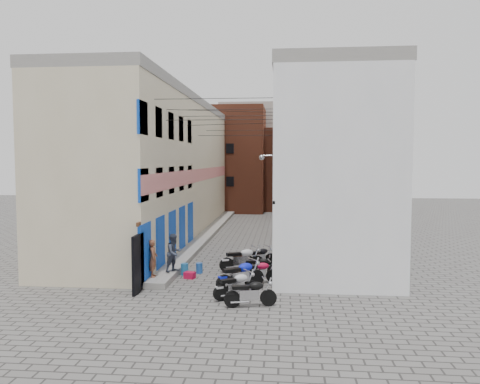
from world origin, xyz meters
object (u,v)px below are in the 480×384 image
(motorcycle_a, at_px, (250,292))
(water_jug_far, at_px, (199,268))
(person_b, at_px, (174,253))
(motorcycle_d, at_px, (258,271))
(motorcycle_c, at_px, (241,274))
(person_a, at_px, (153,258))
(water_jug_near, at_px, (185,269))
(motorcycle_f, at_px, (242,258))
(motorcycle_g, at_px, (260,255))
(motorcycle_b, at_px, (236,284))
(red_crate, at_px, (190,275))
(motorcycle_e, at_px, (260,265))

(motorcycle_a, bearing_deg, water_jug_far, -163.22)
(person_b, bearing_deg, motorcycle_d, -65.34)
(motorcycle_c, bearing_deg, person_a, -137.92)
(person_a, bearing_deg, motorcycle_a, -136.34)
(water_jug_near, height_order, water_jug_far, water_jug_near)
(motorcycle_f, distance_m, motorcycle_g, 1.32)
(motorcycle_d, bearing_deg, motorcycle_b, -30.88)
(person_b, height_order, water_jug_near, person_b)
(motorcycle_g, height_order, person_b, person_b)
(motorcycle_a, relative_size, red_crate, 4.18)
(motorcycle_f, height_order, red_crate, motorcycle_f)
(motorcycle_b, xyz_separation_m, motorcycle_d, (0.67, 2.15, -0.02))
(motorcycle_b, relative_size, red_crate, 4.19)
(motorcycle_g, bearing_deg, motorcycle_d, -31.88)
(person_a, bearing_deg, motorcycle_b, -129.92)
(motorcycle_d, bearing_deg, motorcycle_c, -46.51)
(motorcycle_f, bearing_deg, motorcycle_a, -14.66)
(motorcycle_a, relative_size, person_b, 1.12)
(motorcycle_d, xyz_separation_m, motorcycle_f, (-0.83, 1.97, 0.09))
(motorcycle_b, bearing_deg, water_jug_far, 174.05)
(motorcycle_f, relative_size, water_jug_near, 4.15)
(red_crate, bearing_deg, motorcycle_b, -49.59)
(motorcycle_d, relative_size, motorcycle_g, 1.02)
(water_jug_near, bearing_deg, motorcycle_g, 32.74)
(motorcycle_a, xyz_separation_m, motorcycle_c, (-0.53, 2.10, 0.09))
(motorcycle_e, bearing_deg, motorcycle_a, -1.44)
(motorcycle_e, distance_m, red_crate, 2.99)
(motorcycle_d, xyz_separation_m, motorcycle_e, (0.00, 1.04, -0.02))
(motorcycle_c, relative_size, water_jug_near, 4.23)
(person_a, xyz_separation_m, red_crate, (1.34, 0.81, -0.87))
(motorcycle_f, bearing_deg, water_jug_far, -96.56)
(water_jug_near, bearing_deg, motorcycle_d, -17.80)
(motorcycle_g, relative_size, red_crate, 3.97)
(motorcycle_g, bearing_deg, water_jug_far, -91.28)
(motorcycle_f, bearing_deg, motorcycle_d, -0.11)
(motorcycle_a, relative_size, water_jug_far, 4.01)
(motorcycle_c, bearing_deg, person_b, -155.89)
(motorcycle_g, bearing_deg, motorcycle_c, -41.21)
(motorcycle_e, height_order, water_jug_near, motorcycle_e)
(motorcycle_b, xyz_separation_m, person_a, (-3.58, 1.82, 0.48))
(motorcycle_b, distance_m, water_jug_far, 4.11)
(motorcycle_b, distance_m, person_a, 4.04)
(motorcycle_g, xyz_separation_m, person_a, (-4.15, -3.40, 0.51))
(red_crate, bearing_deg, motorcycle_f, 35.70)
(motorcycle_b, relative_size, water_jug_far, 4.01)
(motorcycle_e, height_order, red_crate, motorcycle_e)
(motorcycle_d, relative_size, person_b, 1.09)
(motorcycle_e, height_order, person_b, person_b)
(motorcycle_c, xyz_separation_m, red_crate, (-2.28, 1.45, -0.48))
(motorcycle_e, bearing_deg, water_jug_near, -90.17)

